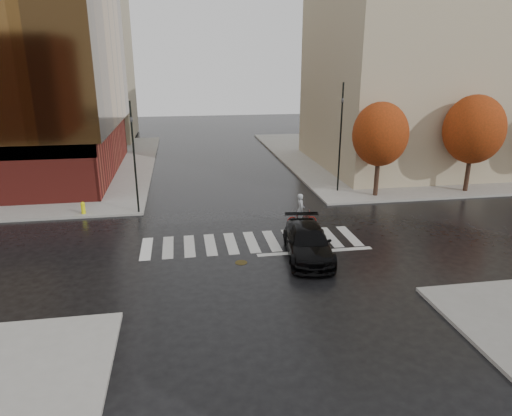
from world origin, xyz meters
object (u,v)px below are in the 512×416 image
Objects in this scene: cyclist at (301,215)px; traffic_light_ne at (341,130)px; sedan at (308,242)px; fire_hydrant at (83,207)px; traffic_light_nw at (134,151)px.

traffic_light_ne is at bearing -28.44° from cyclist.
traffic_light_ne is (5.31, 10.80, 3.82)m from sedan.
cyclist is at bearing 66.53° from traffic_light_ne.
traffic_light_ne is at bearing 71.02° from sedan.
traffic_light_ne reaches higher than fire_hydrant.
sedan is 6.81× the size of fire_hydrant.
sedan is at bearing -34.43° from fire_hydrant.
traffic_light_nw is at bearing 74.49° from cyclist.
cyclist reaches higher than fire_hydrant.
cyclist reaches higher than sedan.
traffic_light_nw is 4.82m from fire_hydrant.
traffic_light_ne is at bearing 104.60° from traffic_light_nw.
sedan is 0.76× the size of traffic_light_nw.
sedan is 14.68m from fire_hydrant.
traffic_light_ne is at bearing 8.17° from fire_hydrant.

